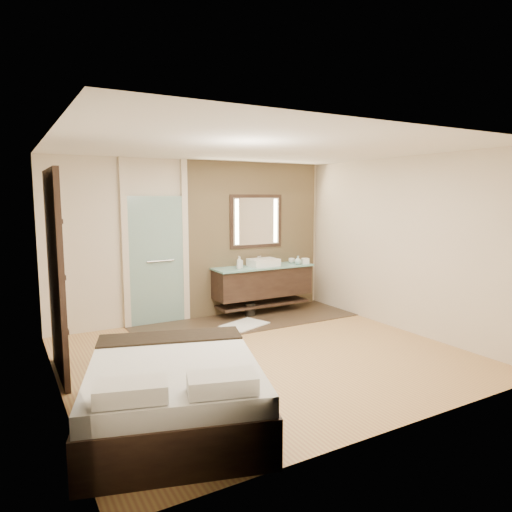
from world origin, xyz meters
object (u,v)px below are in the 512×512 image
mirror_unit (256,221)px  bed (174,392)px  vanity (263,282)px  waste_bin (250,310)px

mirror_unit → bed: 4.51m
bed → mirror_unit: bearing=67.1°
vanity → mirror_unit: mirror_unit is taller
vanity → mirror_unit: 1.10m
vanity → waste_bin: size_ratio=7.76×
mirror_unit → bed: mirror_unit is taller
vanity → mirror_unit: (0.00, 0.24, 1.07)m
bed → waste_bin: 3.88m
vanity → bed: (-2.75, -3.08, -0.27)m
mirror_unit → vanity: bearing=-90.0°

